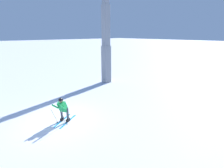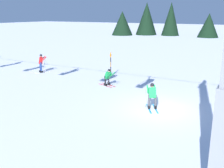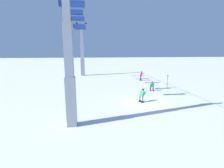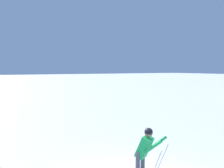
# 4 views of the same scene
# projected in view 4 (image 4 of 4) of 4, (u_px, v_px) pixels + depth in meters

# --- Properties ---
(skier_carving_main) EXTENTS (1.32, 1.66, 1.66)m
(skier_carving_main) POSITION_uv_depth(u_px,v_px,m) (145.00, 150.00, 7.20)
(skier_carving_main) COLOR #198CCC
(skier_carving_main) RESTS_ON ground_plane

